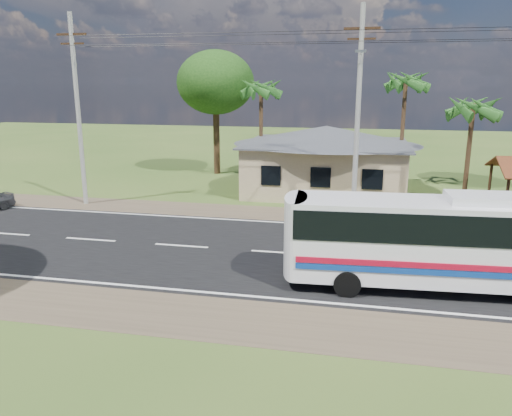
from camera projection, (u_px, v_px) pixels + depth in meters
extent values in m
plane|color=#314D1B|center=(280.00, 253.00, 21.67)|extent=(120.00, 120.00, 0.00)
cube|color=black|center=(280.00, 253.00, 21.67)|extent=(120.00, 10.00, 0.02)
cube|color=brown|center=(298.00, 215.00, 27.83)|extent=(120.00, 3.00, 0.01)
cube|color=brown|center=(247.00, 321.00, 15.50)|extent=(120.00, 3.00, 0.01)
cube|color=silver|center=(294.00, 223.00, 26.12)|extent=(120.00, 0.15, 0.01)
cube|color=silver|center=(258.00, 297.00, 17.20)|extent=(120.00, 0.15, 0.01)
cube|color=silver|center=(280.00, 252.00, 21.66)|extent=(120.00, 0.15, 0.01)
cube|color=tan|center=(325.00, 168.00, 33.41)|extent=(10.00, 8.00, 3.20)
cube|color=#4C4F54|center=(326.00, 143.00, 33.00)|extent=(10.60, 8.60, 0.10)
pyramid|color=#4C4F54|center=(327.00, 126.00, 32.72)|extent=(12.40, 10.00, 1.20)
cube|color=black|center=(271.00, 176.00, 30.16)|extent=(1.20, 0.08, 1.20)
cube|color=black|center=(321.00, 177.00, 29.57)|extent=(1.20, 0.08, 1.20)
cube|color=black|center=(372.00, 179.00, 28.98)|extent=(1.20, 0.08, 1.20)
cylinder|color=#351E13|center=(506.00, 200.00, 25.59)|extent=(0.16, 0.16, 2.60)
cylinder|color=#351E13|center=(489.00, 186.00, 29.01)|extent=(0.16, 0.16, 2.60)
cylinder|color=#9E9E99|center=(78.00, 112.00, 29.04)|extent=(0.26, 0.26, 11.00)
cube|color=#351E13|center=(71.00, 34.00, 27.98)|extent=(1.80, 0.12, 0.12)
cube|color=#351E13|center=(72.00, 44.00, 28.10)|extent=(1.40, 0.10, 0.10)
cylinder|color=#9E9E99|center=(358.00, 116.00, 25.88)|extent=(0.26, 0.26, 11.00)
cube|color=#351E13|center=(362.00, 28.00, 24.82)|extent=(1.80, 0.12, 0.12)
cube|color=#351E13|center=(362.00, 39.00, 24.95)|extent=(1.40, 0.10, 0.10)
cylinder|color=gray|center=(361.00, 52.00, 24.17)|extent=(0.08, 2.00, 0.08)
cube|color=gray|center=(361.00, 51.00, 23.22)|extent=(0.50, 0.18, 0.12)
cylinder|color=black|center=(208.00, 35.00, 26.45)|extent=(16.00, 0.02, 0.02)
cylinder|color=#47301E|center=(468.00, 155.00, 29.49)|extent=(0.28, 0.28, 6.00)
cylinder|color=#47301E|center=(402.00, 134.00, 34.26)|extent=(0.28, 0.28, 7.50)
cylinder|color=#47301E|center=(261.00, 133.00, 36.77)|extent=(0.28, 0.28, 7.00)
cylinder|color=#47301E|center=(217.00, 137.00, 39.59)|extent=(0.50, 0.50, 5.95)
ellipsoid|color=#16360E|center=(215.00, 82.00, 38.56)|extent=(6.00, 6.00, 4.92)
cube|color=silver|center=(457.00, 241.00, 17.36)|extent=(11.40, 3.05, 2.82)
cube|color=black|center=(459.00, 222.00, 17.19)|extent=(11.45, 3.10, 1.03)
cube|color=black|center=(296.00, 224.00, 18.05)|extent=(0.25, 2.16, 1.69)
cube|color=maroon|center=(465.00, 267.00, 16.34)|extent=(11.07, 0.73, 0.21)
cube|color=navy|center=(464.00, 274.00, 16.40)|extent=(11.07, 0.73, 0.21)
cube|color=silver|center=(491.00, 199.00, 16.85)|extent=(2.91, 1.68, 0.28)
cylinder|color=black|center=(347.00, 284.00, 17.18)|extent=(0.96, 0.39, 0.94)
cylinder|color=black|center=(345.00, 262.00, 19.25)|extent=(0.96, 0.39, 0.94)
imported|color=black|center=(341.00, 209.00, 27.43)|extent=(1.56, 0.63, 0.80)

